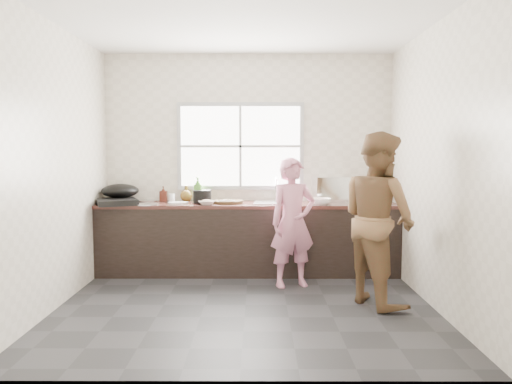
{
  "coord_description": "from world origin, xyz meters",
  "views": [
    {
      "loc": [
        0.12,
        -4.75,
        1.52
      ],
      "look_at": [
        0.1,
        0.65,
        1.05
      ],
      "focal_mm": 35.0,
      "sensor_mm": 36.0,
      "label": 1
    }
  ],
  "objects_px": {
    "bottle_brown_tall": "(163,194)",
    "burner": "(117,202)",
    "bottle_green": "(198,190)",
    "bowl_crabs": "(320,202)",
    "bowl_mince": "(206,203)",
    "dish_rack": "(331,189)",
    "black_pot": "(202,197)",
    "pot_lid_left": "(147,204)",
    "bowl_held": "(283,202)",
    "plate_food": "(178,203)",
    "wok": "(120,191)",
    "cutting_board": "(228,202)",
    "person_side": "(378,218)",
    "woman": "(293,227)",
    "pot_lid_right": "(147,201)",
    "glass_jar": "(172,198)",
    "bottle_brown_short": "(186,194)"
  },
  "relations": [
    {
      "from": "cutting_board",
      "to": "bottle_brown_short",
      "type": "xyz_separation_m",
      "value": [
        -0.55,
        0.26,
        0.07
      ]
    },
    {
      "from": "woman",
      "to": "pot_lid_right",
      "type": "relative_size",
      "value": 5.36
    },
    {
      "from": "plate_food",
      "to": "glass_jar",
      "type": "height_order",
      "value": "glass_jar"
    },
    {
      "from": "person_side",
      "to": "bottle_brown_tall",
      "type": "height_order",
      "value": "person_side"
    },
    {
      "from": "black_pot",
      "to": "pot_lid_left",
      "type": "xyz_separation_m",
      "value": [
        -0.64,
        -0.18,
        -0.07
      ]
    },
    {
      "from": "person_side",
      "to": "bottle_brown_short",
      "type": "relative_size",
      "value": 9.31
    },
    {
      "from": "burner",
      "to": "wok",
      "type": "xyz_separation_m",
      "value": [
        -0.02,
        0.22,
        0.11
      ]
    },
    {
      "from": "bowl_held",
      "to": "pot_lid_left",
      "type": "relative_size",
      "value": 0.74
    },
    {
      "from": "woman",
      "to": "black_pot",
      "type": "distance_m",
      "value": 1.24
    },
    {
      "from": "bowl_mince",
      "to": "pot_lid_left",
      "type": "height_order",
      "value": "bowl_mince"
    },
    {
      "from": "woman",
      "to": "bowl_mince",
      "type": "bearing_deg",
      "value": 139.01
    },
    {
      "from": "burner",
      "to": "pot_lid_left",
      "type": "height_order",
      "value": "burner"
    },
    {
      "from": "bottle_brown_tall",
      "to": "bowl_held",
      "type": "bearing_deg",
      "value": -15.88
    },
    {
      "from": "pot_lid_left",
      "to": "pot_lid_right",
      "type": "relative_size",
      "value": 1.13
    },
    {
      "from": "dish_rack",
      "to": "pot_lid_left",
      "type": "xyz_separation_m",
      "value": [
        -2.22,
        -0.38,
        -0.15
      ]
    },
    {
      "from": "bottle_brown_short",
      "to": "burner",
      "type": "relative_size",
      "value": 0.4
    },
    {
      "from": "woman",
      "to": "bowl_mince",
      "type": "xyz_separation_m",
      "value": [
        -0.99,
        0.42,
        0.22
      ]
    },
    {
      "from": "bowl_held",
      "to": "plate_food",
      "type": "height_order",
      "value": "bowl_held"
    },
    {
      "from": "cutting_board",
      "to": "bowl_crabs",
      "type": "xyz_separation_m",
      "value": [
        1.09,
        -0.18,
        0.01
      ]
    },
    {
      "from": "cutting_board",
      "to": "person_side",
      "type": "bearing_deg",
      "value": -37.73
    },
    {
      "from": "bottle_brown_short",
      "to": "pot_lid_left",
      "type": "height_order",
      "value": "bottle_brown_short"
    },
    {
      "from": "bottle_brown_short",
      "to": "pot_lid_left",
      "type": "bearing_deg",
      "value": -133.44
    },
    {
      "from": "bowl_held",
      "to": "pot_lid_right",
      "type": "relative_size",
      "value": 0.84
    },
    {
      "from": "cutting_board",
      "to": "burner",
      "type": "relative_size",
      "value": 0.8
    },
    {
      "from": "bottle_brown_tall",
      "to": "bottle_green",
      "type": "bearing_deg",
      "value": -20.71
    },
    {
      "from": "bottle_green",
      "to": "glass_jar",
      "type": "relative_size",
      "value": 3.04
    },
    {
      "from": "bottle_brown_tall",
      "to": "burner",
      "type": "distance_m",
      "value": 0.62
    },
    {
      "from": "pot_lid_right",
      "to": "plate_food",
      "type": "bearing_deg",
      "value": -32.03
    },
    {
      "from": "pot_lid_right",
      "to": "bottle_brown_tall",
      "type": "bearing_deg",
      "value": 4.79
    },
    {
      "from": "black_pot",
      "to": "wok",
      "type": "relative_size",
      "value": 0.49
    },
    {
      "from": "black_pot",
      "to": "dish_rack",
      "type": "xyz_separation_m",
      "value": [
        1.59,
        0.2,
        0.08
      ]
    },
    {
      "from": "glass_jar",
      "to": "bottle_green",
      "type": "bearing_deg",
      "value": -8.6
    },
    {
      "from": "bowl_mince",
      "to": "plate_food",
      "type": "relative_size",
      "value": 0.81
    },
    {
      "from": "bottle_green",
      "to": "bowl_crabs",
      "type": "bearing_deg",
      "value": -9.71
    },
    {
      "from": "cutting_board",
      "to": "black_pot",
      "type": "distance_m",
      "value": 0.32
    },
    {
      "from": "bowl_held",
      "to": "dish_rack",
      "type": "height_order",
      "value": "dish_rack"
    },
    {
      "from": "pot_lid_left",
      "to": "bowl_held",
      "type": "bearing_deg",
      "value": -0.37
    },
    {
      "from": "bowl_held",
      "to": "pot_lid_right",
      "type": "bearing_deg",
      "value": 166.5
    },
    {
      "from": "bottle_brown_short",
      "to": "bottle_brown_tall",
      "type": "bearing_deg",
      "value": -176.73
    },
    {
      "from": "woman",
      "to": "glass_jar",
      "type": "relative_size",
      "value": 12.79
    },
    {
      "from": "woman",
      "to": "bottle_green",
      "type": "xyz_separation_m",
      "value": [
        -1.12,
        0.65,
        0.35
      ]
    },
    {
      "from": "bowl_mince",
      "to": "bottle_brown_short",
      "type": "height_order",
      "value": "bottle_brown_short"
    },
    {
      "from": "bowl_mince",
      "to": "dish_rack",
      "type": "height_order",
      "value": "dish_rack"
    },
    {
      "from": "person_side",
      "to": "burner",
      "type": "relative_size",
      "value": 3.72
    },
    {
      "from": "dish_rack",
      "to": "plate_food",
      "type": "bearing_deg",
      "value": -178.94
    },
    {
      "from": "glass_jar",
      "to": "pot_lid_left",
      "type": "distance_m",
      "value": 0.38
    },
    {
      "from": "bottle_green",
      "to": "glass_jar",
      "type": "height_order",
      "value": "bottle_green"
    },
    {
      "from": "wok",
      "to": "pot_lid_left",
      "type": "xyz_separation_m",
      "value": [
        0.38,
        -0.24,
        -0.14
      ]
    },
    {
      "from": "bowl_mince",
      "to": "bowl_held",
      "type": "bearing_deg",
      "value": -1.43
    },
    {
      "from": "cutting_board",
      "to": "bottle_green",
      "type": "distance_m",
      "value": 0.41
    }
  ]
}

